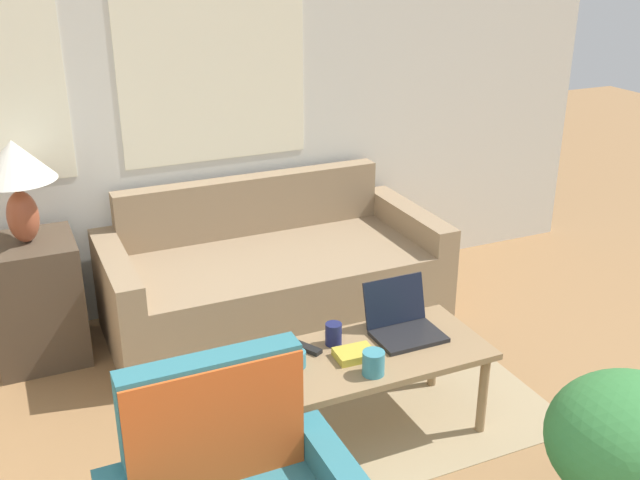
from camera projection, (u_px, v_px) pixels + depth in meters
wall_back at (108, 99)px, 4.09m from camera, size 6.45×0.06×2.60m
rug at (325, 368)px, 3.98m from camera, size 1.75×1.95×0.01m
couch at (271, 279)px, 4.39m from camera, size 1.91×0.89×0.81m
side_table at (37, 300)px, 3.98m from camera, size 0.46×0.46×0.68m
table_lamp at (15, 171)px, 3.71m from camera, size 0.39×0.39×0.54m
coffee_table at (378, 359)px, 3.36m from camera, size 0.97×0.52×0.43m
laptop at (403, 323)px, 3.46m from camera, size 0.31×0.29×0.24m
cup_navy at (334, 334)px, 3.36m from camera, size 0.07×0.07×0.10m
cup_yellow at (297, 359)px, 3.20m from camera, size 0.08×0.08×0.07m
cup_white at (373, 363)px, 3.14m from camera, size 0.10×0.10×0.11m
book_red at (355, 354)px, 3.27m from camera, size 0.18×0.13×0.04m
tv_remote at (306, 348)px, 3.33m from camera, size 0.11×0.15×0.02m
potted_plant at (632, 449)px, 2.66m from camera, size 0.62×0.62×0.72m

